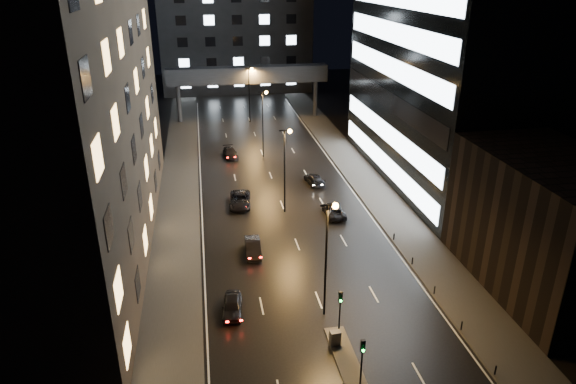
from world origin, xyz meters
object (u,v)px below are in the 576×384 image
utility_cabinet (335,338)px  car_away_b (253,247)px  car_toward_a (334,210)px  car_toward_b (314,179)px  car_away_d (230,153)px  car_away_a (232,306)px  car_away_c (240,200)px

utility_cabinet → car_away_b: bearing=102.5°
car_toward_a → car_toward_b: 9.79m
car_toward_a → utility_cabinet: (-5.58, -22.06, 0.10)m
car_away_d → car_away_a: bearing=-99.2°
car_away_d → car_toward_a: car_away_d is taller
car_toward_b → car_away_a: bearing=57.7°
car_away_b → car_toward_a: bearing=37.1°
car_toward_b → utility_cabinet: (-5.43, -31.84, 0.08)m
car_away_a → car_away_d: size_ratio=0.85×
car_away_a → car_away_d: car_away_d is taller
car_toward_a → utility_cabinet: bearing=75.5°
car_away_c → car_away_a: bearing=-90.8°
car_toward_a → car_toward_b: car_toward_b is taller
car_away_c → car_toward_b: 11.62m
car_toward_a → car_away_c: bearing=-23.7°
car_away_c → car_away_d: bearing=95.6°
car_away_c → car_toward_a: 11.49m
car_away_c → car_toward_a: (10.54, -4.57, -0.11)m
car_away_b → car_away_c: size_ratio=0.80×
car_away_a → car_away_c: (2.44, 21.18, 0.07)m
car_away_d → car_toward_b: 16.35m
car_away_b → car_away_d: size_ratio=0.92×
utility_cabinet → car_away_d: bearing=91.4°
utility_cabinet → car_away_c: bearing=95.7°
car_away_c → car_toward_a: size_ratio=1.16×
car_toward_a → utility_cabinet: size_ratio=3.92×
car_toward_b → utility_cabinet: bearing=74.0°
car_away_b → car_toward_a: 12.49m
car_toward_a → car_away_a: bearing=51.7°
car_away_a → utility_cabinet: (7.40, -5.45, 0.06)m
car_away_c → utility_cabinet: car_away_c is taller
car_away_a → car_toward_b: 29.34m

